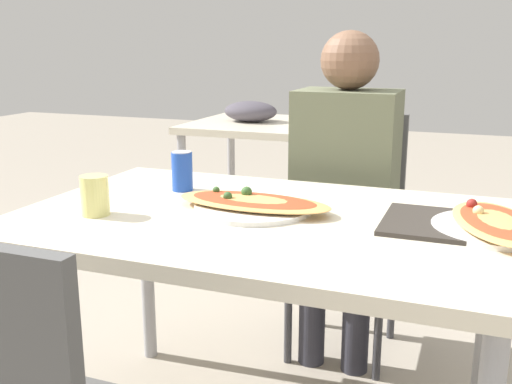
{
  "coord_description": "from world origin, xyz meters",
  "views": [
    {
      "loc": [
        0.55,
        -1.47,
        1.2
      ],
      "look_at": [
        -0.02,
        0.01,
        0.8
      ],
      "focal_mm": 42.0,
      "sensor_mm": 36.0,
      "label": 1
    }
  ],
  "objects_px": {
    "soda_can": "(182,171)",
    "pizza_second": "(497,225)",
    "chair_far_seated": "(350,219)",
    "dining_table": "(261,239)",
    "drink_glass": "(95,195)",
    "person_seated": "(345,173)",
    "pizza_main": "(253,204)"
  },
  "relations": [
    {
      "from": "dining_table",
      "to": "person_seated",
      "type": "relative_size",
      "value": 1.06
    },
    {
      "from": "chair_far_seated",
      "to": "drink_glass",
      "type": "height_order",
      "value": "chair_far_seated"
    },
    {
      "from": "person_seated",
      "to": "pizza_second",
      "type": "distance_m",
      "value": 0.77
    },
    {
      "from": "person_seated",
      "to": "pizza_second",
      "type": "relative_size",
      "value": 2.85
    },
    {
      "from": "pizza_main",
      "to": "pizza_second",
      "type": "height_order",
      "value": "pizza_main"
    },
    {
      "from": "dining_table",
      "to": "pizza_second",
      "type": "bearing_deg",
      "value": 6.82
    },
    {
      "from": "soda_can",
      "to": "pizza_second",
      "type": "height_order",
      "value": "soda_can"
    },
    {
      "from": "pizza_second",
      "to": "chair_far_seated",
      "type": "bearing_deg",
      "value": 126.47
    },
    {
      "from": "drink_glass",
      "to": "pizza_main",
      "type": "bearing_deg",
      "value": 27.45
    },
    {
      "from": "dining_table",
      "to": "soda_can",
      "type": "height_order",
      "value": "soda_can"
    },
    {
      "from": "chair_far_seated",
      "to": "person_seated",
      "type": "distance_m",
      "value": 0.24
    },
    {
      "from": "pizza_main",
      "to": "soda_can",
      "type": "bearing_deg",
      "value": 155.34
    },
    {
      "from": "pizza_main",
      "to": "soda_can",
      "type": "height_order",
      "value": "soda_can"
    },
    {
      "from": "pizza_main",
      "to": "soda_can",
      "type": "relative_size",
      "value": 3.66
    },
    {
      "from": "chair_far_seated",
      "to": "drink_glass",
      "type": "distance_m",
      "value": 1.09
    },
    {
      "from": "pizza_second",
      "to": "dining_table",
      "type": "bearing_deg",
      "value": -173.18
    },
    {
      "from": "chair_far_seated",
      "to": "dining_table",
      "type": "bearing_deg",
      "value": 83.57
    },
    {
      "from": "soda_can",
      "to": "drink_glass",
      "type": "bearing_deg",
      "value": -105.11
    },
    {
      "from": "dining_table",
      "to": "chair_far_seated",
      "type": "distance_m",
      "value": 0.78
    },
    {
      "from": "soda_can",
      "to": "pizza_second",
      "type": "xyz_separation_m",
      "value": [
        0.93,
        -0.1,
        -0.04
      ]
    },
    {
      "from": "chair_far_seated",
      "to": "soda_can",
      "type": "relative_size",
      "value": 7.45
    },
    {
      "from": "pizza_main",
      "to": "drink_glass",
      "type": "distance_m",
      "value": 0.43
    },
    {
      "from": "chair_far_seated",
      "to": "pizza_main",
      "type": "height_order",
      "value": "chair_far_seated"
    },
    {
      "from": "pizza_second",
      "to": "person_seated",
      "type": "bearing_deg",
      "value": 131.62
    },
    {
      "from": "person_seated",
      "to": "chair_far_seated",
      "type": "bearing_deg",
      "value": -90.0
    },
    {
      "from": "dining_table",
      "to": "drink_glass",
      "type": "relative_size",
      "value": 12.11
    },
    {
      "from": "drink_glass",
      "to": "pizza_second",
      "type": "xyz_separation_m",
      "value": [
        1.02,
        0.23,
        -0.04
      ]
    },
    {
      "from": "person_seated",
      "to": "pizza_main",
      "type": "relative_size",
      "value": 2.72
    },
    {
      "from": "dining_table",
      "to": "pizza_main",
      "type": "relative_size",
      "value": 2.89
    },
    {
      "from": "soda_can",
      "to": "pizza_second",
      "type": "relative_size",
      "value": 0.29
    },
    {
      "from": "person_seated",
      "to": "soda_can",
      "type": "bearing_deg",
      "value": 48.81
    },
    {
      "from": "chair_far_seated",
      "to": "person_seated",
      "type": "relative_size",
      "value": 0.75
    }
  ]
}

